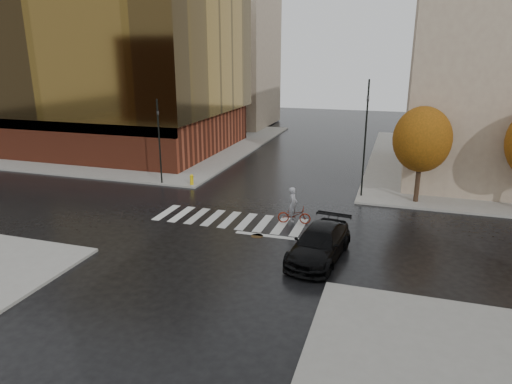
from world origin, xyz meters
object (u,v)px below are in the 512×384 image
Objects in this scene: cyclist at (294,211)px; traffic_light_ne at (366,130)px; traffic_light_nw at (159,137)px; fire_hydrant at (192,179)px; sedan at (319,243)px.

traffic_light_ne is at bearing -35.41° from cyclist.
traffic_light_nw is 15.40m from traffic_light_ne.
fire_hydrant is at bearing 52.71° from cyclist.
traffic_light_nw is 7.82× the size of fire_hydrant.
traffic_light_ne is 9.79× the size of fire_hydrant.
cyclist reaches higher than fire_hydrant.
fire_hydrant is at bearing 146.83° from sedan.
sedan reaches higher than fire_hydrant.
traffic_light_ne reaches higher than cyclist.
sedan is 0.86× the size of traffic_light_nw.
sedan is 5.05m from cyclist.
fire_hydrant is (-11.69, 9.84, -0.20)m from sedan.
fire_hydrant is at bearing 79.86° from traffic_light_nw.
traffic_light_ne reaches higher than sedan.
cyclist is 0.35× the size of traffic_light_nw.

